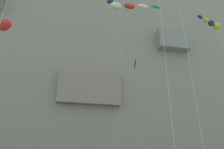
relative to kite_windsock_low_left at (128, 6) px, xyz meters
The scene contains 4 objects.
cliff_face 42.88m from the kite_windsock_low_left, 91.70° to the left, with size 180.00×26.45×61.13m.
kite_windsock_low_left is the anchor object (origin of this frame).
kite_diamond_high_right 17.76m from the kite_windsock_low_left, 71.52° to the left, with size 0.51×5.01×22.57m.
kite_windsock_low_right 9.69m from the kite_windsock_low_left, ahead, with size 5.30×2.60×18.75m.
Camera 1 is at (-3.96, -2.09, 1.86)m, focal length 37.67 mm.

